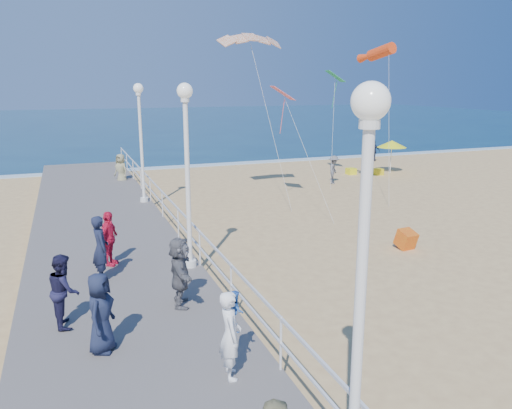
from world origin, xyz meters
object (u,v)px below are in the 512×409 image
object	(u,v)px
spectator_0	(101,248)
beach_chair_left	(378,172)
beach_walker_b	(374,151)
beach_umbrella	(392,144)
lamp_post_far	(141,131)
beach_chair_right	(351,171)
lamp_post_near	(362,260)
beach_walker_c	(121,170)
woman_holding_toddler	(230,335)
beach_walker_a	(334,170)
spectator_5	(180,272)
box_kite	(406,241)
spectator_7	(64,290)
toddler_held	(235,310)
lamp_post_mid	(187,158)
spectator_4	(101,313)
spectator_3	(109,239)

from	to	relation	value
spectator_0	beach_chair_left	distance (m)	22.24
beach_walker_b	beach_umbrella	xyz separation A→B (m)	(-1.97, -4.85, 1.15)
lamp_post_far	beach_chair_right	bearing A→B (deg)	18.83
lamp_post_near	beach_walker_c	size ratio (longest dim) A/B	2.84
woman_holding_toddler	beach_walker_a	xyz separation A→B (m)	(11.94, 17.28, -0.42)
lamp_post_near	lamp_post_far	size ratio (longest dim) A/B	1.00
spectator_5	beach_chair_right	world-z (taller)	spectator_5
beach_walker_b	beach_chair_left	distance (m)	5.99
beach_umbrella	spectator_5	bearing A→B (deg)	-137.81
box_kite	spectator_0	bearing A→B (deg)	174.40
spectator_0	spectator_7	distance (m)	2.63
beach_walker_a	toddler_held	bearing A→B (deg)	-175.55
lamp_post_mid	spectator_5	distance (m)	3.58
box_kite	woman_holding_toddler	bearing A→B (deg)	-151.59
beach_walker_c	box_kite	bearing A→B (deg)	-7.08
beach_walker_a	beach_umbrella	world-z (taller)	beach_umbrella
beach_umbrella	beach_chair_left	distance (m)	2.06
box_kite	lamp_post_far	bearing A→B (deg)	124.23
woman_holding_toddler	beach_chair_right	world-z (taller)	woman_holding_toddler
spectator_4	spectator_0	bearing A→B (deg)	21.31
lamp_post_far	spectator_5	size ratio (longest dim) A/B	3.06
spectator_4	spectator_7	bearing A→B (deg)	50.15
spectator_5	beach_chair_right	size ratio (longest dim) A/B	3.16
beach_walker_c	beach_walker_a	bearing A→B (deg)	37.50
beach_chair_left	beach_walker_c	bearing A→B (deg)	172.94
woman_holding_toddler	beach_walker_b	bearing A→B (deg)	-31.40
toddler_held	spectator_0	bearing A→B (deg)	27.12
beach_walker_b	beach_walker_a	bearing A→B (deg)	89.16
spectator_0	spectator_7	xyz separation A→B (m)	(-0.96, -2.45, -0.09)
beach_chair_left	beach_umbrella	bearing A→B (deg)	12.87
toddler_held	woman_holding_toddler	bearing A→B (deg)	142.26
toddler_held	box_kite	distance (m)	10.16
spectator_3	beach_walker_b	world-z (taller)	spectator_3
beach_walker_c	beach_chair_right	world-z (taller)	beach_walker_c
beach_walker_c	lamp_post_far	bearing A→B (deg)	-32.09
spectator_5	beach_chair_left	bearing A→B (deg)	-35.56
toddler_held	spectator_4	world-z (taller)	spectator_4
beach_chair_right	beach_umbrella	bearing A→B (deg)	-11.18
spectator_3	beach_walker_a	size ratio (longest dim) A/B	1.00
toddler_held	spectator_7	size ratio (longest dim) A/B	0.46
lamp_post_near	lamp_post_mid	distance (m)	9.00
beach_walker_b	box_kite	world-z (taller)	beach_walker_b
spectator_7	beach_chair_right	distance (m)	23.88
beach_walker_a	spectator_5	bearing A→B (deg)	177.97
woman_holding_toddler	spectator_3	xyz separation A→B (m)	(-1.56, 6.85, -0.02)
spectator_3	beach_walker_c	world-z (taller)	spectator_3
lamp_post_far	spectator_3	size ratio (longest dim) A/B	3.22
lamp_post_far	spectator_0	xyz separation A→B (m)	(-2.52, -9.16, -2.34)
toddler_held	spectator_3	world-z (taller)	spectator_3
lamp_post_far	beach_walker_a	distance (m)	11.88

